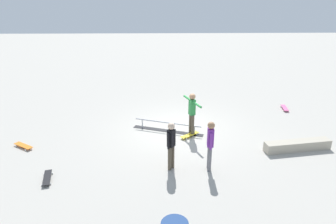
{
  "coord_description": "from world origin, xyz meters",
  "views": [
    {
      "loc": [
        0.69,
        10.61,
        5.03
      ],
      "look_at": [
        0.44,
        0.53,
        1.0
      ],
      "focal_mm": 32.1,
      "sensor_mm": 36.0,
      "label": 1
    }
  ],
  "objects": [
    {
      "name": "ground_plane",
      "position": [
        0.0,
        0.0,
        0.0
      ],
      "size": [
        60.0,
        60.0,
        0.0
      ],
      "primitive_type": "plane",
      "color": "#ADA89E"
    },
    {
      "name": "grind_rail",
      "position": [
        0.44,
        0.03,
        0.16
      ],
      "size": [
        2.73,
        1.15,
        0.38
      ],
      "rotation": [
        0.0,
        0.0,
        -0.33
      ],
      "color": "black",
      "rests_on": "ground_plane"
    },
    {
      "name": "skate_ledge",
      "position": [
        -3.96,
        1.64,
        0.17
      ],
      "size": [
        2.35,
        0.72,
        0.33
      ],
      "primitive_type": "cube",
      "rotation": [
        0.0,
        0.0,
        0.15
      ],
      "color": "#B2A893",
      "rests_on": "ground_plane"
    },
    {
      "name": "skater_main",
      "position": [
        -0.44,
        0.39,
        0.96
      ],
      "size": [
        0.56,
        1.26,
        1.65
      ],
      "rotation": [
        0.0,
        0.0,
        5.09
      ],
      "color": "brown",
      "rests_on": "ground_plane"
    },
    {
      "name": "skateboard_main",
      "position": [
        -0.37,
        0.54,
        0.07
      ],
      "size": [
        0.75,
        0.66,
        0.09
      ],
      "rotation": [
        0.0,
        0.0,
        3.82
      ],
      "color": "yellow",
      "rests_on": "ground_plane"
    },
    {
      "name": "bystander_black_shirt",
      "position": [
        0.4,
        2.7,
        0.86
      ],
      "size": [
        0.26,
        0.32,
        1.53
      ],
      "rotation": [
        0.0,
        0.0,
        4.06
      ],
      "color": "brown",
      "rests_on": "ground_plane"
    },
    {
      "name": "bystander_purple_shirt",
      "position": [
        -0.75,
        2.77,
        0.89
      ],
      "size": [
        0.22,
        0.36,
        1.57
      ],
      "rotation": [
        0.0,
        0.0,
        1.51
      ],
      "color": "slate",
      "rests_on": "ground_plane"
    },
    {
      "name": "loose_skateboard_pink",
      "position": [
        -5.02,
        -2.17,
        0.07
      ],
      "size": [
        0.34,
        0.82,
        0.09
      ],
      "rotation": [
        0.0,
        0.0,
        1.42
      ],
      "color": "#E05993",
      "rests_on": "ground_plane"
    },
    {
      "name": "loose_skateboard_black",
      "position": [
        3.99,
        3.21,
        0.07
      ],
      "size": [
        0.39,
        0.82,
        0.09
      ],
      "rotation": [
        0.0,
        0.0,
        1.81
      ],
      "color": "black",
      "rests_on": "ground_plane"
    },
    {
      "name": "loose_skateboard_orange",
      "position": [
        5.49,
        1.23,
        0.07
      ],
      "size": [
        0.78,
        0.6,
        0.09
      ],
      "rotation": [
        0.0,
        0.0,
        2.57
      ],
      "color": "orange",
      "rests_on": "ground_plane"
    }
  ]
}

